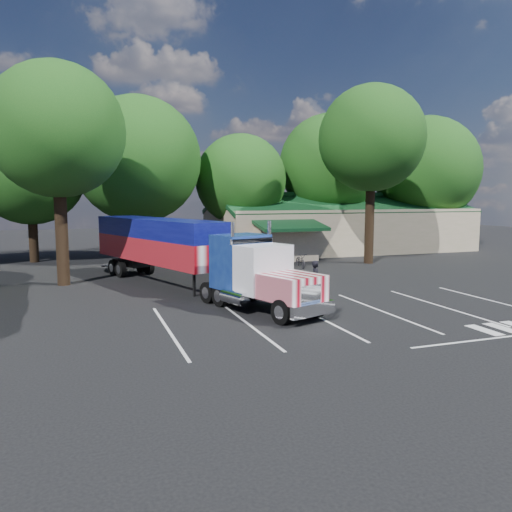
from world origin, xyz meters
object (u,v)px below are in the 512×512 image
object	(u,v)px
bicycle	(300,261)
woman	(316,280)
silver_sedan	(265,251)
semi_truck	(180,248)

from	to	relation	value
bicycle	woman	bearing A→B (deg)	-103.79
woman	bicycle	size ratio (longest dim) A/B	1.00
woman	silver_sedan	distance (m)	16.80
woman	bicycle	xyz separation A→B (m)	(3.90, 10.45, -0.46)
woman	bicycle	distance (m)	11.16
woman	silver_sedan	size ratio (longest dim) A/B	0.52
semi_truck	woman	bearing A→B (deg)	-61.32
woman	semi_truck	bearing A→B (deg)	61.33
semi_truck	bicycle	size ratio (longest dim) A/B	9.66
semi_truck	bicycle	world-z (taller)	semi_truck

